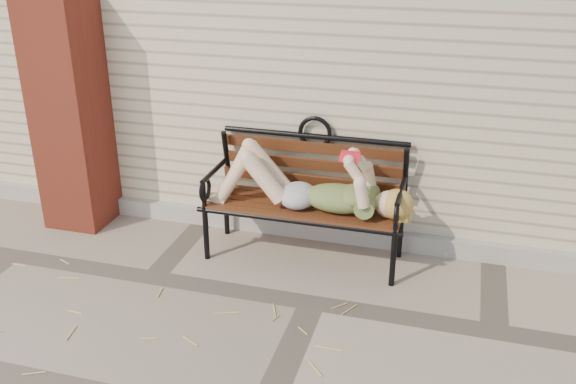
% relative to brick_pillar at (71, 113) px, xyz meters
% --- Properties ---
extents(ground, '(80.00, 80.00, 0.00)m').
position_rel_brick_pillar_xyz_m(ground, '(2.30, -0.75, -1.00)').
color(ground, gray).
rests_on(ground, ground).
extents(house_wall, '(8.00, 4.00, 3.00)m').
position_rel_brick_pillar_xyz_m(house_wall, '(2.30, 2.25, 0.50)').
color(house_wall, beige).
rests_on(house_wall, ground).
extents(foundation_strip, '(8.00, 0.10, 0.15)m').
position_rel_brick_pillar_xyz_m(foundation_strip, '(2.30, 0.22, -0.93)').
color(foundation_strip, '#9F988F').
rests_on(foundation_strip, ground).
extents(brick_pillar, '(0.50, 0.50, 2.00)m').
position_rel_brick_pillar_xyz_m(brick_pillar, '(0.00, 0.00, 0.00)').
color(brick_pillar, '#A33824').
rests_on(brick_pillar, ground).
extents(garden_bench, '(1.68, 0.67, 1.09)m').
position_rel_brick_pillar_xyz_m(garden_bench, '(2.07, -0.03, -0.39)').
color(garden_bench, black).
rests_on(garden_bench, ground).
extents(reading_woman, '(1.58, 0.36, 0.50)m').
position_rel_brick_pillar_xyz_m(reading_woman, '(2.09, -0.16, -0.36)').
color(reading_woman, '#09323F').
rests_on(reading_woman, ground).
extents(straw_scatter, '(2.89, 1.75, 0.01)m').
position_rel_brick_pillar_xyz_m(straw_scatter, '(0.91, -1.47, -0.99)').
color(straw_scatter, '#C9BB62').
rests_on(straw_scatter, ground).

